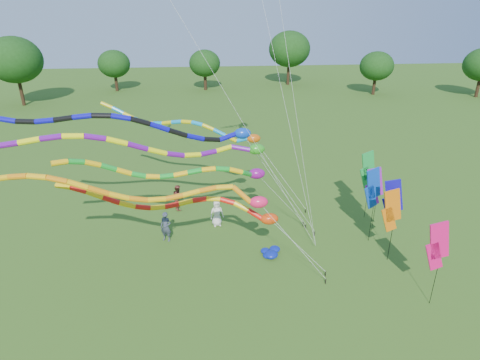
{
  "coord_description": "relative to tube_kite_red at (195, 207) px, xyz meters",
  "views": [
    {
      "loc": [
        -3.72,
        -14.75,
        12.72
      ],
      "look_at": [
        -1.87,
        3.36,
        4.8
      ],
      "focal_mm": 30.0,
      "sensor_mm": 36.0,
      "label": 1
    }
  ],
  "objects": [
    {
      "name": "ground",
      "position": [
        4.11,
        -2.45,
        -3.89
      ],
      "size": [
        160.0,
        160.0,
        0.0
      ],
      "primitive_type": "plane",
      "color": "#295616",
      "rests_on": "ground"
    },
    {
      "name": "tree_ring",
      "position": [
        2.94,
        -5.37,
        1.57
      ],
      "size": [
        115.61,
        114.07,
        9.38
      ],
      "color": "#382314",
      "rests_on": "ground"
    },
    {
      "name": "tube_kite_red",
      "position": [
        0.0,
        0.0,
        0.0
      ],
      "size": [
        12.55,
        1.55,
        5.84
      ],
      "rotation": [
        0.0,
        0.0,
        -0.13
      ],
      "color": "black",
      "rests_on": "ground"
    },
    {
      "name": "tube_kite_orange",
      "position": [
        -1.17,
        -1.42,
        1.46
      ],
      "size": [
        14.07,
        1.25,
        7.2
      ],
      "rotation": [
        0.0,
        0.0,
        -0.01
      ],
      "color": "black",
      "rests_on": "ground"
    },
    {
      "name": "tube_kite_purple",
      "position": [
        -1.34,
        0.9,
        2.75
      ],
      "size": [
        15.61,
        3.79,
        8.45
      ],
      "rotation": [
        0.0,
        0.0,
        0.24
      ],
      "color": "black",
      "rests_on": "ground"
    },
    {
      "name": "tube_kite_blue",
      "position": [
        -2.16,
        2.73,
        3.21
      ],
      "size": [
        16.51,
        1.95,
        8.8
      ],
      "rotation": [
        0.0,
        0.0,
        0.12
      ],
      "color": "black",
      "rests_on": "ground"
    },
    {
      "name": "tube_kite_cyan",
      "position": [
        0.12,
        7.7,
        1.71
      ],
      "size": [
        13.0,
        3.83,
        7.44
      ],
      "rotation": [
        0.0,
        0.0,
        -0.25
      ],
      "color": "black",
      "rests_on": "ground"
    },
    {
      "name": "tube_kite_green",
      "position": [
        -0.15,
        2.71,
        0.73
      ],
      "size": [
        13.02,
        3.19,
        6.63
      ],
      "rotation": [
        0.0,
        0.0,
        0.23
      ],
      "color": "black",
      "rests_on": "ground"
    },
    {
      "name": "banner_pole_orange",
      "position": [
        10.02,
        0.21,
        -0.86
      ],
      "size": [
        1.16,
        0.14,
        4.29
      ],
      "rotation": [
        0.0,
        0.0,
        0.05
      ],
      "color": "black",
      "rests_on": "ground"
    },
    {
      "name": "banner_pole_green",
      "position": [
        10.61,
        4.9,
        -0.51
      ],
      "size": [
        1.14,
        0.37,
        4.65
      ],
      "rotation": [
        0.0,
        0.0,
        0.25
      ],
      "color": "black",
      "rests_on": "ground"
    },
    {
      "name": "banner_pole_blue_a",
      "position": [
        9.76,
        2.11,
        -0.47
      ],
      "size": [
        1.13,
        0.41,
        4.69
      ],
      "rotation": [
        0.0,
        0.0,
        0.29
      ],
      "color": "black",
      "rests_on": "ground"
    },
    {
      "name": "banner_pole_violet",
      "position": [
        10.46,
        3.39,
        -0.96
      ],
      "size": [
        1.16,
        0.14,
        4.19
      ],
      "rotation": [
        0.0,
        0.0,
        -0.05
      ],
      "color": "black",
      "rests_on": "ground"
    },
    {
      "name": "banner_pole_blue_b",
      "position": [
        10.39,
        0.93,
        -0.66
      ],
      "size": [
        1.16,
        0.29,
        4.5
      ],
      "rotation": [
        0.0,
        0.0,
        -0.18
      ],
      "color": "black",
      "rests_on": "ground"
    },
    {
      "name": "banner_pole_magenta_a",
      "position": [
        10.45,
        -3.34,
        -0.77
      ],
      "size": [
        1.16,
        0.09,
        4.38
      ],
      "rotation": [
        0.0,
        0.0,
        -0.01
      ],
      "color": "black",
      "rests_on": "ground"
    },
    {
      "name": "blue_nylon_heap",
      "position": [
        4.03,
        1.08,
        -3.7
      ],
      "size": [
        1.27,
        1.26,
        0.41
      ],
      "color": "#0C1E9E",
      "rests_on": "ground"
    },
    {
      "name": "person_a",
      "position": [
        1.19,
        4.92,
        -3.03
      ],
      "size": [
        0.93,
        0.7,
        1.71
      ],
      "primitive_type": "imported",
      "rotation": [
        0.0,
        0.0,
        0.2
      ],
      "color": "silver",
      "rests_on": "ground"
    },
    {
      "name": "person_b",
      "position": [
        -1.85,
        3.44,
        -2.98
      ],
      "size": [
        0.78,
        0.66,
        1.82
      ],
      "primitive_type": "imported",
      "rotation": [
        0.0,
        0.0,
        -0.41
      ],
      "color": "#3B4253",
      "rests_on": "ground"
    },
    {
      "name": "person_c",
      "position": [
        -1.3,
        7.44,
        -3.02
      ],
      "size": [
        0.86,
        0.99,
        1.74
      ],
      "primitive_type": "imported",
      "rotation": [
        0.0,
        0.0,
        1.84
      ],
      "color": "brown",
      "rests_on": "ground"
    }
  ]
}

